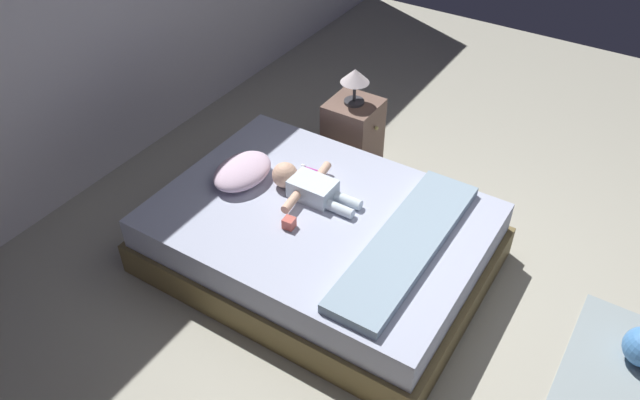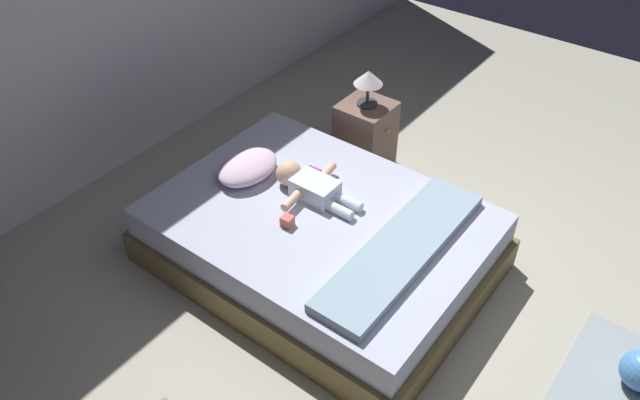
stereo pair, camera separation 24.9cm
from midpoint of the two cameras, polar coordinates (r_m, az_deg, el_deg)
name	(u,v)px [view 2 (the right image)]	position (r m, az deg, el deg)	size (l,w,h in m)	color
ground_plane	(476,320)	(3.92, 15.94, -10.61)	(8.00, 8.00, 0.00)	#A4A190
bed	(320,239)	(3.96, 1.80, -3.61)	(1.49, 2.05, 0.43)	brown
pillow	(248,167)	(4.07, -4.91, 2.97)	(0.45, 0.32, 0.13)	silver
baby	(309,185)	(3.91, 0.78, 1.34)	(0.53, 0.61, 0.17)	silver
toothbrush	(315,168)	(4.15, 1.25, 2.91)	(0.02, 0.13, 0.02)	#B53799
nightstand	(365,136)	(4.79, 5.67, 5.87)	(0.37, 0.40, 0.54)	brown
lamp	(368,80)	(4.54, 6.05, 10.85)	(0.21, 0.21, 0.28)	#333338
blanket	(402,249)	(3.58, 9.50, -4.53)	(1.35, 0.34, 0.06)	#88A0B3
toy_block	(287,221)	(3.70, -1.09, -2.01)	(0.07, 0.07, 0.07)	#CC584C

